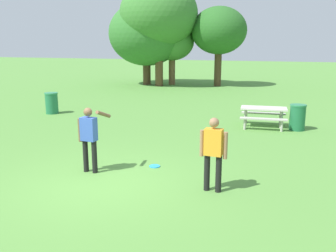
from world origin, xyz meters
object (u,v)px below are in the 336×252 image
object	(u,v)px
person_catcher	(213,150)
trash_can_further_along	(52,103)
person_thrower	(89,135)
tree_slender_mid	(219,31)
trash_can_beside_table	(297,117)
tree_broad_center	(159,14)
tree_tall_left	(146,34)
picnic_table_near	(263,113)
tree_far_right	(172,42)
frisbee	(155,166)

from	to	relation	value
person_catcher	trash_can_further_along	bearing A→B (deg)	143.90
person_thrower	person_catcher	world-z (taller)	same
tree_slender_mid	trash_can_further_along	bearing A→B (deg)	-110.64
trash_can_beside_table	tree_broad_center	distance (m)	15.99
tree_tall_left	tree_broad_center	world-z (taller)	tree_broad_center
person_catcher	trash_can_beside_table	distance (m)	6.90
picnic_table_near	tree_tall_left	distance (m)	15.92
tree_far_right	person_thrower	bearing A→B (deg)	-77.57
person_thrower	frisbee	distance (m)	1.89
trash_can_further_along	frisbee	bearing A→B (deg)	-37.16
person_thrower	picnic_table_near	bearing A→B (deg)	60.67
picnic_table_near	tree_tall_left	world-z (taller)	tree_tall_left
person_catcher	tree_broad_center	size ratio (longest dim) A/B	0.22
frisbee	trash_can_beside_table	world-z (taller)	trash_can_beside_table
tree_tall_left	tree_slender_mid	world-z (taller)	tree_tall_left
picnic_table_near	tree_far_right	bearing A→B (deg)	121.75
tree_broad_center	tree_far_right	world-z (taller)	tree_broad_center
frisbee	tree_slender_mid	world-z (taller)	tree_slender_mid
frisbee	picnic_table_near	distance (m)	6.12
tree_broad_center	trash_can_beside_table	bearing A→B (deg)	-50.15
person_thrower	tree_tall_left	world-z (taller)	tree_tall_left
tree_tall_left	person_thrower	bearing A→B (deg)	-71.96
trash_can_further_along	tree_broad_center	bearing A→B (deg)	86.04
person_thrower	tree_slender_mid	distance (m)	19.77
tree_slender_mid	tree_far_right	bearing A→B (deg)	-177.26
person_catcher	picnic_table_near	xyz separation A→B (m)	(0.52, 6.73, -0.38)
tree_tall_left	tree_slender_mid	xyz separation A→B (m)	(5.36, 0.83, 0.18)
trash_can_further_along	tree_broad_center	xyz separation A→B (m)	(0.83, 11.93, 4.69)
person_thrower	person_catcher	size ratio (longest dim) A/B	1.00
picnic_table_near	trash_can_beside_table	distance (m)	1.24
trash_can_beside_table	tree_broad_center	bearing A→B (deg)	129.85
tree_broad_center	trash_can_further_along	bearing A→B (deg)	-93.96
frisbee	tree_slender_mid	bearing A→B (deg)	96.43
trash_can_beside_table	tree_tall_left	size ratio (longest dim) A/B	0.15
person_thrower	tree_tall_left	size ratio (longest dim) A/B	0.26
tree_tall_left	trash_can_beside_table	bearing A→B (deg)	-48.06
person_catcher	frisbee	size ratio (longest dim) A/B	5.80
trash_can_further_along	tree_broad_center	distance (m)	12.85
person_catcher	trash_can_further_along	world-z (taller)	person_catcher
person_thrower	picnic_table_near	world-z (taller)	person_thrower
tree_broad_center	picnic_table_near	bearing A→B (deg)	-53.72
trash_can_beside_table	tree_tall_left	xyz separation A→B (m)	(-10.99, 12.23, 3.34)
person_thrower	tree_far_right	xyz separation A→B (m)	(-4.27, 19.35, 2.27)
person_catcher	trash_can_further_along	size ratio (longest dim) A/B	1.71
trash_can_further_along	tree_broad_center	world-z (taller)	tree_broad_center
picnic_table_near	tree_tall_left	bearing A→B (deg)	128.74
person_catcher	frisbee	xyz separation A→B (m)	(-1.77, 1.09, -0.93)
tree_broad_center	tree_slender_mid	distance (m)	4.53
person_thrower	tree_slender_mid	bearing A→B (deg)	92.13
picnic_table_near	person_catcher	bearing A→B (deg)	-94.42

